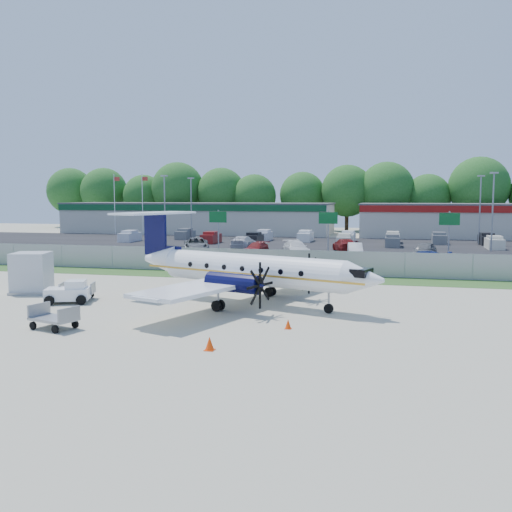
% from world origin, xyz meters
% --- Properties ---
extents(ground, '(170.00, 170.00, 0.00)m').
position_xyz_m(ground, '(0.00, 0.00, 0.00)').
color(ground, '#B4B098').
rests_on(ground, ground).
extents(grass_verge, '(170.00, 4.00, 0.02)m').
position_xyz_m(grass_verge, '(0.00, 12.00, 0.01)').
color(grass_verge, '#2D561E').
rests_on(grass_verge, ground).
extents(access_road, '(170.00, 8.00, 0.02)m').
position_xyz_m(access_road, '(0.00, 19.00, 0.01)').
color(access_road, black).
rests_on(access_road, ground).
extents(parking_lot, '(170.00, 32.00, 0.02)m').
position_xyz_m(parking_lot, '(0.00, 40.00, 0.01)').
color(parking_lot, black).
rests_on(parking_lot, ground).
extents(perimeter_fence, '(120.00, 0.06, 1.99)m').
position_xyz_m(perimeter_fence, '(0.00, 14.00, 1.00)').
color(perimeter_fence, gray).
rests_on(perimeter_fence, ground).
extents(building_west, '(46.40, 12.40, 5.24)m').
position_xyz_m(building_west, '(-24.00, 61.98, 2.63)').
color(building_west, beige).
rests_on(building_west, ground).
extents(building_east, '(44.40, 12.40, 5.24)m').
position_xyz_m(building_east, '(26.00, 61.98, 2.63)').
color(building_east, beige).
rests_on(building_east, ground).
extents(sign_left, '(1.80, 0.26, 5.00)m').
position_xyz_m(sign_left, '(-8.00, 22.91, 3.61)').
color(sign_left, gray).
rests_on(sign_left, ground).
extents(sign_mid, '(1.80, 0.26, 5.00)m').
position_xyz_m(sign_mid, '(3.00, 22.91, 3.61)').
color(sign_mid, gray).
rests_on(sign_mid, ground).
extents(sign_right, '(1.80, 0.26, 5.00)m').
position_xyz_m(sign_right, '(14.00, 22.91, 3.61)').
color(sign_right, gray).
rests_on(sign_right, ground).
extents(flagpole_west, '(1.06, 0.12, 10.00)m').
position_xyz_m(flagpole_west, '(-35.92, 55.00, 5.64)').
color(flagpole_west, white).
rests_on(flagpole_west, ground).
extents(flagpole_east, '(1.06, 0.12, 10.00)m').
position_xyz_m(flagpole_east, '(-30.92, 55.00, 5.64)').
color(flagpole_east, white).
rests_on(flagpole_east, ground).
extents(light_pole_nw, '(0.90, 0.35, 9.09)m').
position_xyz_m(light_pole_nw, '(-20.00, 38.00, 5.23)').
color(light_pole_nw, gray).
rests_on(light_pole_nw, ground).
extents(light_pole_ne, '(0.90, 0.35, 9.09)m').
position_xyz_m(light_pole_ne, '(20.00, 38.00, 5.23)').
color(light_pole_ne, gray).
rests_on(light_pole_ne, ground).
extents(light_pole_sw, '(0.90, 0.35, 9.09)m').
position_xyz_m(light_pole_sw, '(-20.00, 48.00, 5.23)').
color(light_pole_sw, gray).
rests_on(light_pole_sw, ground).
extents(light_pole_se, '(0.90, 0.35, 9.09)m').
position_xyz_m(light_pole_se, '(20.00, 48.00, 5.23)').
color(light_pole_se, gray).
rests_on(light_pole_se, ground).
extents(tree_line, '(112.00, 6.00, 14.00)m').
position_xyz_m(tree_line, '(0.00, 74.00, 0.00)').
color(tree_line, '#1D5819').
rests_on(tree_line, ground).
extents(aircraft, '(17.31, 16.87, 5.32)m').
position_xyz_m(aircraft, '(0.71, 0.88, 2.05)').
color(aircraft, white).
rests_on(aircraft, ground).
extents(pushback_tug, '(2.89, 2.53, 1.35)m').
position_xyz_m(pushback_tug, '(-9.67, -1.48, 0.65)').
color(pushback_tug, white).
rests_on(pushback_tug, ground).
extents(baggage_cart_near, '(2.27, 1.74, 1.05)m').
position_xyz_m(baggage_cart_near, '(-9.79, -0.41, 0.49)').
color(baggage_cart_near, gray).
rests_on(baggage_cart_near, ground).
extents(baggage_cart_far, '(2.48, 1.88, 1.15)m').
position_xyz_m(baggage_cart_far, '(-6.68, -7.71, 0.54)').
color(baggage_cart_far, gray).
rests_on(baggage_cart_far, ground).
extents(service_container, '(2.94, 2.94, 2.66)m').
position_xyz_m(service_container, '(-14.12, 1.22, 1.24)').
color(service_container, silver).
rests_on(service_container, ground).
extents(cone_nose, '(0.33, 0.33, 0.47)m').
position_xyz_m(cone_nose, '(4.26, -5.02, 0.22)').
color(cone_nose, '#FF4008').
rests_on(cone_nose, ground).
extents(cone_port_wing, '(0.41, 0.41, 0.58)m').
position_xyz_m(cone_port_wing, '(1.79, -9.58, 0.28)').
color(cone_port_wing, '#FF4008').
rests_on(cone_port_wing, ground).
extents(cone_starboard_wing, '(0.37, 0.37, 0.52)m').
position_xyz_m(cone_starboard_wing, '(-0.95, 8.79, 0.25)').
color(cone_starboard_wing, '#FF4008').
rests_on(cone_starboard_wing, ground).
extents(road_car_west, '(4.68, 1.86, 1.51)m').
position_xyz_m(road_car_west, '(-17.88, 16.63, 0.00)').
color(road_car_west, silver).
rests_on(road_car_west, ground).
extents(road_car_mid, '(5.38, 2.40, 1.53)m').
position_xyz_m(road_car_mid, '(11.49, 20.67, 0.00)').
color(road_car_mid, navy).
rests_on(road_car_mid, ground).
extents(parked_car_a, '(4.70, 6.63, 1.68)m').
position_xyz_m(parked_car_a, '(-12.70, 29.57, 0.00)').
color(parked_car_a, '#595B5E').
rests_on(parked_car_a, ground).
extents(parked_car_b, '(2.34, 4.59, 1.28)m').
position_xyz_m(parked_car_b, '(-5.65, 29.50, 0.00)').
color(parked_car_b, maroon).
rests_on(parked_car_b, ground).
extents(parked_car_c, '(4.10, 5.81, 1.56)m').
position_xyz_m(parked_car_c, '(-1.12, 28.90, 0.00)').
color(parked_car_c, silver).
rests_on(parked_car_c, ground).
extents(parked_car_d, '(1.98, 4.38, 1.39)m').
position_xyz_m(parked_car_d, '(5.14, 29.80, 0.00)').
color(parked_car_d, silver).
rests_on(parked_car_d, ground).
extents(parked_car_e, '(2.99, 5.29, 1.70)m').
position_xyz_m(parked_car_e, '(12.21, 28.77, 0.00)').
color(parked_car_e, '#595B5E').
rests_on(parked_car_e, ground).
extents(parked_car_f, '(2.42, 5.49, 1.57)m').
position_xyz_m(parked_car_f, '(-8.63, 35.13, 0.00)').
color(parked_car_f, silver).
rests_on(parked_car_f, ground).
extents(parked_car_g, '(3.49, 5.60, 1.51)m').
position_xyz_m(parked_car_g, '(3.66, 34.31, 0.00)').
color(parked_car_g, maroon).
rests_on(parked_car_g, ground).
extents(far_parking_rows, '(56.00, 10.00, 1.60)m').
position_xyz_m(far_parking_rows, '(0.00, 45.00, 0.00)').
color(far_parking_rows, gray).
rests_on(far_parking_rows, ground).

